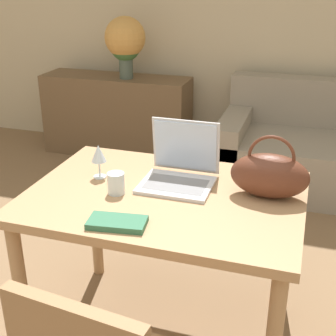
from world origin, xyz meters
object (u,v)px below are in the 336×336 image
laptop (181,166)px  drinking_glass (116,183)px  flower_vase (125,41)px  wine_glass (99,155)px  handbag (270,175)px

laptop → drinking_glass: 0.31m
flower_vase → laptop: bearing=-61.6°
wine_glass → handbag: size_ratio=0.49×
drinking_glass → wine_glass: (-0.14, 0.13, 0.07)m
laptop → drinking_glass: size_ratio=3.35×
wine_glass → flower_vase: flower_vase is taller
drinking_glass → handbag: size_ratio=0.29×
laptop → drinking_glass: laptop is taller
drinking_glass → handbag: (0.62, 0.17, 0.05)m
laptop → drinking_glass: (-0.23, -0.21, -0.02)m
wine_glass → handbag: bearing=2.6°
handbag → flower_vase: size_ratio=0.61×
wine_glass → flower_vase: (-0.72, 2.08, 0.19)m
flower_vase → handbag: bearing=-54.1°
laptop → handbag: handbag is taller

